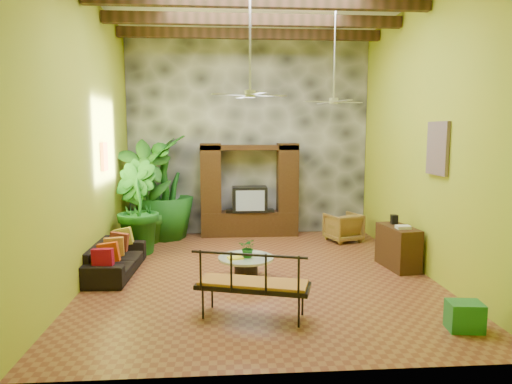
{
  "coord_description": "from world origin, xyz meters",
  "views": [
    {
      "loc": [
        -0.67,
        -8.07,
        2.57
      ],
      "look_at": [
        -0.06,
        0.2,
        1.48
      ],
      "focal_mm": 32.0,
      "sensor_mm": 36.0,
      "label": 1
    }
  ],
  "objects": [
    {
      "name": "ground",
      "position": [
        0.0,
        0.0,
        0.0
      ],
      "size": [
        7.0,
        7.0,
        0.0
      ],
      "primitive_type": "plane",
      "color": "brown",
      "rests_on": "ground"
    },
    {
      "name": "back_wall",
      "position": [
        0.0,
        3.5,
        2.5
      ],
      "size": [
        6.0,
        0.02,
        5.0
      ],
      "primitive_type": "cube",
      "color": "gold",
      "rests_on": "ground"
    },
    {
      "name": "left_wall",
      "position": [
        -3.0,
        0.0,
        2.5
      ],
      "size": [
        0.02,
        7.0,
        5.0
      ],
      "primitive_type": "cube",
      "color": "gold",
      "rests_on": "ground"
    },
    {
      "name": "right_wall",
      "position": [
        3.0,
        0.0,
        2.5
      ],
      "size": [
        0.02,
        7.0,
        5.0
      ],
      "primitive_type": "cube",
      "color": "gold",
      "rests_on": "ground"
    },
    {
      "name": "stone_accent_wall",
      "position": [
        0.0,
        3.44,
        2.5
      ],
      "size": [
        5.98,
        0.1,
        4.98
      ],
      "primitive_type": "cube",
      "color": "#323439",
      "rests_on": "ground"
    },
    {
      "name": "ceiling_beams",
      "position": [
        0.0,
        0.0,
        4.78
      ],
      "size": [
        5.95,
        5.36,
        0.22
      ],
      "color": "#3B2212",
      "rests_on": "ceiling"
    },
    {
      "name": "entertainment_center",
      "position": [
        0.0,
        3.14,
        0.97
      ],
      "size": [
        2.4,
        0.55,
        2.3
      ],
      "color": "black",
      "rests_on": "ground"
    },
    {
      "name": "ceiling_fan_front",
      "position": [
        -0.2,
        -0.4,
        3.4
      ],
      "size": [
        1.28,
        1.28,
        1.86
      ],
      "color": "#B5B5BA",
      "rests_on": "ceiling"
    },
    {
      "name": "ceiling_fan_back",
      "position": [
        1.6,
        1.2,
        3.4
      ],
      "size": [
        1.28,
        1.28,
        1.86
      ],
      "color": "#B5B5BA",
      "rests_on": "ceiling"
    },
    {
      "name": "wall_art_mask",
      "position": [
        -2.96,
        1.0,
        2.1
      ],
      "size": [
        0.06,
        0.32,
        0.55
      ],
      "primitive_type": "cube",
      "color": "gold",
      "rests_on": "left_wall"
    },
    {
      "name": "wall_art_painting",
      "position": [
        2.96,
        -0.6,
        2.3
      ],
      "size": [
        0.06,
        0.7,
        0.9
      ],
      "primitive_type": "cube",
      "color": "#2A539A",
      "rests_on": "right_wall"
    },
    {
      "name": "sofa",
      "position": [
        -2.65,
        0.19,
        0.28
      ],
      "size": [
        0.83,
        1.96,
        0.56
      ],
      "primitive_type": "imported",
      "rotation": [
        0.0,
        0.0,
        1.53
      ],
      "color": "black",
      "rests_on": "ground"
    },
    {
      "name": "wicker_armchair",
      "position": [
        2.18,
        2.35,
        0.34
      ],
      "size": [
        0.92,
        0.93,
        0.67
      ],
      "primitive_type": "imported",
      "rotation": [
        0.0,
        0.0,
        3.48
      ],
      "color": "brown",
      "rests_on": "ground"
    },
    {
      "name": "tall_plant_a",
      "position": [
        -2.44,
        2.49,
        1.21
      ],
      "size": [
        1.49,
        1.25,
        2.41
      ],
      "primitive_type": "imported",
      "rotation": [
        0.0,
        0.0,
        0.35
      ],
      "color": "#24651A",
      "rests_on": "ground"
    },
    {
      "name": "tall_plant_b",
      "position": [
        -2.52,
        1.65,
        0.99
      ],
      "size": [
        1.37,
        1.41,
        1.99
      ],
      "primitive_type": "imported",
      "rotation": [
        0.0,
        0.0,
        2.25
      ],
      "color": "#1A621E",
      "rests_on": "ground"
    },
    {
      "name": "tall_plant_c",
      "position": [
        -2.08,
        2.99,
        1.25
      ],
      "size": [
        1.66,
        1.66,
        2.5
      ],
      "primitive_type": "imported",
      "rotation": [
        0.0,
        0.0,
        4.92
      ],
      "color": "#195A17",
      "rests_on": "ground"
    },
    {
      "name": "coffee_table",
      "position": [
        -0.27,
        -0.3,
        0.26
      ],
      "size": [
        0.98,
        0.98,
        0.4
      ],
      "rotation": [
        0.0,
        0.0,
        -0.02
      ],
      "color": "black",
      "rests_on": "ground"
    },
    {
      "name": "centerpiece_plant",
      "position": [
        -0.23,
        -0.33,
        0.57
      ],
      "size": [
        0.38,
        0.35,
        0.34
      ],
      "primitive_type": "imported",
      "rotation": [
        0.0,
        0.0,
        -0.32
      ],
      "color": "#175A1C",
      "rests_on": "coffee_table"
    },
    {
      "name": "yellow_tray",
      "position": [
        -0.46,
        -0.4,
        0.41
      ],
      "size": [
        0.3,
        0.24,
        0.03
      ],
      "primitive_type": "cube",
      "rotation": [
        0.0,
        0.0,
        0.26
      ],
      "color": "yellow",
      "rests_on": "coffee_table"
    },
    {
      "name": "iron_bench",
      "position": [
        -0.26,
        -2.05,
        0.53
      ],
      "size": [
        1.65,
        1.0,
        0.57
      ],
      "rotation": [
        0.0,
        0.0,
        -0.29
      ],
      "color": "black",
      "rests_on": "ground"
    },
    {
      "name": "side_console",
      "position": [
        2.65,
        0.16,
        0.4
      ],
      "size": [
        0.57,
        1.05,
        0.8
      ],
      "primitive_type": "cube",
      "rotation": [
        0.0,
        0.0,
        0.13
      ],
      "color": "#331F10",
      "rests_on": "ground"
    },
    {
      "name": "green_bin",
      "position": [
        2.46,
        -2.61,
        0.19
      ],
      "size": [
        0.47,
        0.38,
        0.38
      ],
      "primitive_type": "cube",
      "rotation": [
        0.0,
        0.0,
        -0.13
      ],
      "color": "#1B681C",
      "rests_on": "ground"
    }
  ]
}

